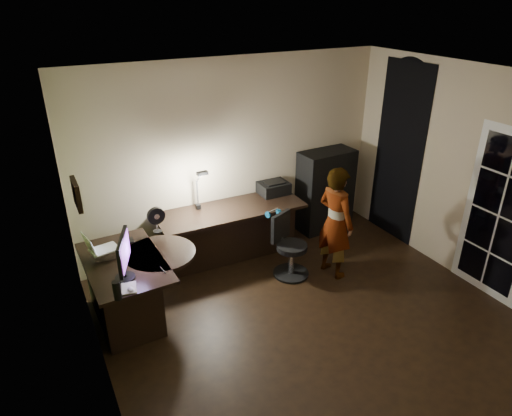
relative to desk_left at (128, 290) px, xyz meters
name	(u,v)px	position (x,y,z in m)	size (l,w,h in m)	color
floor	(309,318)	(1.83, -0.97, -0.39)	(4.50, 4.00, 0.01)	black
ceiling	(324,80)	(1.83, -0.97, 2.32)	(4.50, 4.00, 0.01)	silver
wall_back	(234,157)	(1.83, 1.03, 0.97)	(4.50, 0.01, 2.70)	#BFAC8D
wall_front	(481,329)	(1.83, -2.98, 0.97)	(4.50, 0.01, 2.70)	#BFAC8D
wall_left	(90,270)	(-0.42, -0.97, 0.97)	(0.01, 4.00, 2.70)	#BFAC8D
wall_right	(466,176)	(4.08, -0.97, 0.97)	(0.01, 4.00, 2.70)	#BFAC8D
green_wall_overlay	(92,269)	(-0.41, -0.97, 0.97)	(0.00, 4.00, 2.70)	#4B6025
arched_doorway	(399,154)	(4.07, 0.18, 0.92)	(0.01, 0.90, 2.60)	black
french_door	(499,216)	(4.07, -1.52, 0.67)	(0.02, 0.92, 2.10)	white
framed_picture	(76,194)	(-0.39, -0.52, 1.47)	(0.04, 0.30, 0.25)	black
desk_left	(128,290)	(0.00, 0.00, 0.00)	(0.81, 1.32, 0.76)	black
desk_right	(232,233)	(1.60, 0.66, 0.00)	(2.03, 0.71, 0.76)	black
cabinet	(325,190)	(3.27, 0.81, 0.26)	(0.85, 0.42, 1.27)	black
laptop_stand	(105,253)	(-0.16, 0.17, 0.43)	(0.23, 0.19, 0.09)	silver
laptop	(103,241)	(-0.16, 0.17, 0.59)	(0.32, 0.30, 0.22)	silver
monitor	(123,264)	(-0.06, -0.34, 0.56)	(0.10, 0.52, 0.34)	black
mouse	(131,289)	(-0.06, -0.59, 0.40)	(0.06, 0.09, 0.03)	silver
phone	(130,240)	(0.18, 0.42, 0.39)	(0.07, 0.14, 0.01)	black
pen	(163,270)	(0.32, -0.38, 0.39)	(0.01, 0.14, 0.01)	black
speaker	(117,290)	(-0.20, -0.66, 0.48)	(0.08, 0.08, 0.20)	black
notepad	(129,288)	(-0.07, -0.54, 0.39)	(0.14, 0.20, 0.01)	silver
desk_fan	(156,220)	(0.52, 0.48, 0.55)	(0.21, 0.12, 0.33)	black
headphones	(273,213)	(2.00, 0.19, 0.43)	(0.21, 0.09, 0.10)	navy
printer	(274,187)	(2.36, 0.83, 0.48)	(0.42, 0.33, 0.19)	black
desk_lamp	(197,187)	(1.20, 0.86, 0.71)	(0.16, 0.29, 0.65)	black
office_chair	(292,247)	(2.11, -0.11, 0.05)	(0.48, 0.48, 0.85)	black
person	(335,222)	(2.62, -0.32, 0.37)	(0.54, 0.36, 1.51)	#D8A88C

